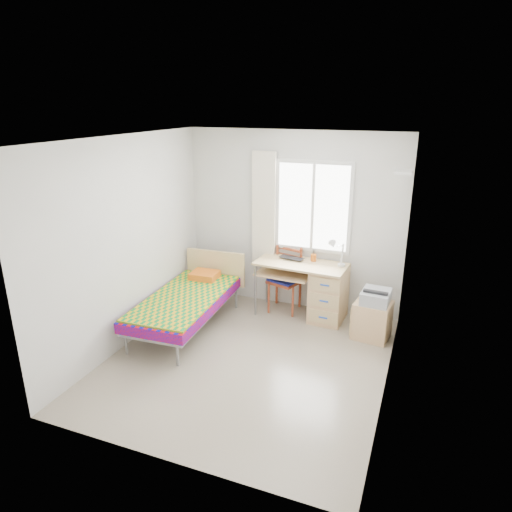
% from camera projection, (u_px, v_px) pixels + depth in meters
% --- Properties ---
extents(floor, '(3.50, 3.50, 0.00)m').
position_uv_depth(floor, '(248.00, 360.00, 5.50)').
color(floor, '#BCAD93').
rests_on(floor, ground).
extents(ceiling, '(3.50, 3.50, 0.00)m').
position_uv_depth(ceiling, '(246.00, 139.00, 4.66)').
color(ceiling, white).
rests_on(ceiling, wall_back).
extents(wall_back, '(3.20, 0.00, 3.20)m').
position_uv_depth(wall_back, '(293.00, 222.00, 6.62)').
color(wall_back, silver).
rests_on(wall_back, ground).
extents(wall_left, '(0.00, 3.50, 3.50)m').
position_uv_depth(wall_left, '(127.00, 243.00, 5.63)').
color(wall_left, silver).
rests_on(wall_left, ground).
extents(wall_right, '(0.00, 3.50, 3.50)m').
position_uv_depth(wall_right, '(396.00, 278.00, 4.53)').
color(wall_right, silver).
rests_on(wall_right, ground).
extents(window, '(1.10, 0.04, 1.30)m').
position_uv_depth(window, '(313.00, 207.00, 6.42)').
color(window, white).
rests_on(window, wall_back).
extents(curtain, '(0.35, 0.05, 1.70)m').
position_uv_depth(curtain, '(264.00, 210.00, 6.65)').
color(curtain, white).
rests_on(curtain, wall_back).
extents(floating_shelf, '(0.20, 0.32, 0.03)m').
position_uv_depth(floating_shelf, '(404.00, 172.00, 5.53)').
color(floating_shelf, white).
rests_on(floating_shelf, wall_right).
extents(bed, '(0.99, 1.97, 0.84)m').
position_uv_depth(bed, '(188.00, 299.00, 6.20)').
color(bed, gray).
rests_on(bed, floor).
extents(desk, '(1.31, 0.66, 0.80)m').
position_uv_depth(desk, '(324.00, 291.00, 6.42)').
color(desk, tan).
rests_on(desk, floor).
extents(chair, '(0.51, 0.51, 0.95)m').
position_uv_depth(chair, '(286.00, 276.00, 6.70)').
color(chair, brown).
rests_on(chair, floor).
extents(cabinet, '(0.51, 0.46, 0.50)m').
position_uv_depth(cabinet, '(372.00, 320.00, 5.97)').
color(cabinet, tan).
rests_on(cabinet, floor).
extents(printer, '(0.37, 0.42, 0.17)m').
position_uv_depth(printer, '(376.00, 296.00, 5.86)').
color(printer, '#A4A5AC').
rests_on(printer, cabinet).
extents(laptop, '(0.40, 0.30, 0.03)m').
position_uv_depth(laptop, '(290.00, 259.00, 6.54)').
color(laptop, black).
rests_on(laptop, desk).
extents(pen_cup, '(0.09, 0.09, 0.10)m').
position_uv_depth(pen_cup, '(313.00, 258.00, 6.49)').
color(pen_cup, orange).
rests_on(pen_cup, desk).
extents(task_lamp, '(0.23, 0.32, 0.42)m').
position_uv_depth(task_lamp, '(336.00, 250.00, 6.15)').
color(task_lamp, white).
rests_on(task_lamp, desk).
extents(book, '(0.18, 0.25, 0.02)m').
position_uv_depth(book, '(287.00, 275.00, 6.56)').
color(book, gray).
rests_on(book, desk).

